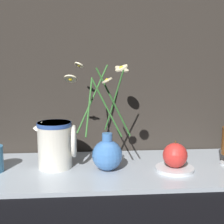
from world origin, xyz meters
The scene contains 6 objects.
ground_plane centered at (0.00, 0.00, 0.00)m, with size 6.00×6.00×0.00m, color black.
shelf centered at (0.00, 0.00, 0.01)m, with size 0.89×0.35×0.01m.
vase_with_flowers centered at (-0.02, -0.02, 0.07)m, with size 0.20×0.23×0.32m.
ceramic_pitcher centered at (-0.18, 0.02, 0.09)m, with size 0.13×0.10×0.15m.
saucer_plate centered at (0.18, -0.04, 0.02)m, with size 0.11×0.11×0.01m.
orange_fruit centered at (0.18, -0.04, 0.06)m, with size 0.07×0.07×0.08m.
Camera 1 is at (-0.08, -0.91, 0.34)m, focal length 50.00 mm.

